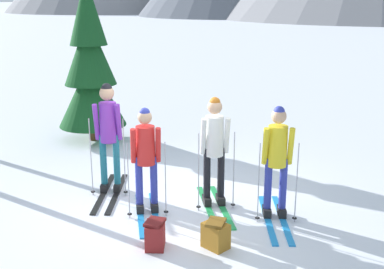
{
  "coord_description": "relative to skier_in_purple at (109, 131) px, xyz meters",
  "views": [
    {
      "loc": [
        2.4,
        -6.69,
        3.18
      ],
      "look_at": [
        0.17,
        0.48,
        1.05
      ],
      "focal_mm": 46.1,
      "sensor_mm": 36.0,
      "label": 1
    }
  ],
  "objects": [
    {
      "name": "skier_in_white",
      "position": [
        1.79,
        -0.04,
        -0.1
      ],
      "size": [
        0.99,
        1.61,
        1.73
      ],
      "color": "green",
      "rests_on": "ground"
    },
    {
      "name": "skier_in_purple",
      "position": [
        0.0,
        0.0,
        0.0
      ],
      "size": [
        0.77,
        1.74,
        1.84
      ],
      "color": "black",
      "rests_on": "ground"
    },
    {
      "name": "skier_in_yellow",
      "position": [
        2.76,
        -0.19,
        -0.13
      ],
      "size": [
        0.76,
        1.67,
        1.68
      ],
      "color": "#1E84D1",
      "rests_on": "ground"
    },
    {
      "name": "backpack_on_snow_beside",
      "position": [
        2.16,
        -1.35,
        -0.86
      ],
      "size": [
        0.4,
        0.36,
        0.38
      ],
      "color": "#99661E",
      "rests_on": "ground"
    },
    {
      "name": "pine_tree_near",
      "position": [
        -1.75,
        2.66,
        0.6
      ],
      "size": [
        1.49,
        1.49,
        3.61
      ],
      "color": "#51381E",
      "rests_on": "ground"
    },
    {
      "name": "skier_in_red",
      "position": [
        0.89,
        -0.6,
        -0.17
      ],
      "size": [
        0.95,
        1.54,
        1.62
      ],
      "color": "#1E84D1",
      "rests_on": "ground"
    },
    {
      "name": "ground_plane",
      "position": [
        1.19,
        -0.28,
        -1.05
      ],
      "size": [
        400.0,
        400.0,
        0.0
      ],
      "primitive_type": "plane",
      "color": "white"
    },
    {
      "name": "backpack_on_snow_front",
      "position": [
        1.41,
        -1.58,
        -0.86
      ],
      "size": [
        0.32,
        0.37,
        0.38
      ],
      "color": "maroon",
      "rests_on": "ground"
    }
  ]
}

